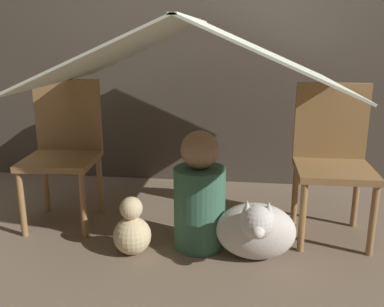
% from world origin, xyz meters
% --- Properties ---
extents(ground_plane, '(8.80, 8.80, 0.00)m').
position_xyz_m(ground_plane, '(0.00, 0.00, 0.00)').
color(ground_plane, '#7A6651').
extents(wall_back, '(7.00, 0.05, 2.50)m').
position_xyz_m(wall_back, '(0.00, 1.05, 1.25)').
color(wall_back, '#4C4238').
rests_on(wall_back, ground_plane).
extents(chair_left, '(0.44, 0.44, 0.86)m').
position_xyz_m(chair_left, '(-0.79, 0.20, 0.47)').
color(chair_left, olive).
rests_on(chair_left, ground_plane).
extents(chair_right, '(0.41, 0.41, 0.86)m').
position_xyz_m(chair_right, '(0.79, 0.20, 0.47)').
color(chair_right, olive).
rests_on(chair_right, ground_plane).
extents(sheet_canopy, '(1.58, 1.26, 0.35)m').
position_xyz_m(sheet_canopy, '(0.00, 0.12, 1.04)').
color(sheet_canopy, silver).
extents(person_front, '(0.28, 0.28, 0.65)m').
position_xyz_m(person_front, '(0.06, -0.07, 0.29)').
color(person_front, '#38664C').
rests_on(person_front, ground_plane).
extents(dog, '(0.41, 0.39, 0.38)m').
position_xyz_m(dog, '(0.36, -0.19, 0.17)').
color(dog, silver).
rests_on(dog, ground_plane).
extents(plush_toy, '(0.20, 0.20, 0.32)m').
position_xyz_m(plush_toy, '(-0.28, -0.19, 0.13)').
color(plush_toy, beige).
rests_on(plush_toy, ground_plane).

